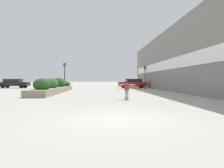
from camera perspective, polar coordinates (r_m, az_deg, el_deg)
The scene contains 10 objects.
ground_plane at distance 7.67m, azimuth 1.65°, elevation -9.06°, with size 300.00×300.00×0.00m, color #ADA89E.
building_wall_right at distance 25.92m, azimuth 16.12°, elevation 6.46°, with size 0.67×48.19×7.62m.
planter_box at distance 24.39m, azimuth -14.66°, elevation -0.88°, with size 1.84×15.02×1.59m.
skateboard at distance 14.76m, azimuth 3.86°, elevation -3.92°, with size 0.36×0.61×0.09m.
skateboarder at distance 14.71m, azimuth 3.86°, elevation -0.97°, with size 1.10×0.41×1.22m.
car_leftmost at distance 42.74m, azimuth 21.77°, elevation 0.27°, with size 4.42×1.84×1.51m.
car_center_left at distance 39.71m, azimuth -24.24°, elevation 0.21°, with size 4.77×2.02×1.52m.
car_center_right at distance 36.66m, azimuth 5.40°, elevation 0.21°, with size 4.70×1.94×1.52m.
traffic_light_left at distance 31.57m, azimuth -12.29°, elevation 3.19°, with size 0.28×0.30×3.74m.
traffic_light_right at distance 31.63m, azimuth 8.64°, elevation 2.75°, with size 0.28×0.30×3.33m.
Camera 1 is at (-0.60, -7.53, 1.35)m, focal length 35.00 mm.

